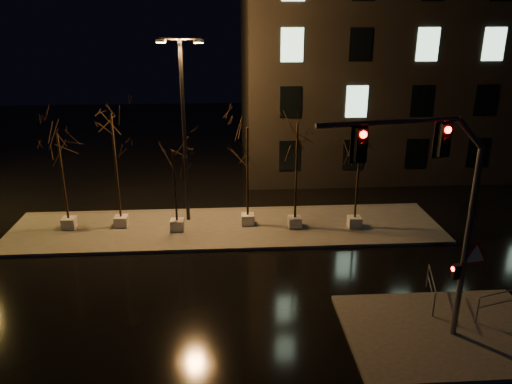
{
  "coord_description": "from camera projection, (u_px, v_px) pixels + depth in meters",
  "views": [
    {
      "loc": [
        -0.04,
        -17.64,
        10.44
      ],
      "look_at": [
        1.37,
        3.75,
        2.8
      ],
      "focal_mm": 35.0,
      "sensor_mm": 36.0,
      "label": 1
    }
  ],
  "objects": [
    {
      "name": "tree_1",
      "position": [
        113.0,
        140.0,
        24.19
      ],
      "size": [
        1.8,
        1.8,
        5.99
      ],
      "color": "beige",
      "rests_on": "median"
    },
    {
      "name": "tree_4",
      "position": [
        297.0,
        147.0,
        24.2
      ],
      "size": [
        1.8,
        1.8,
        5.57
      ],
      "color": "beige",
      "rests_on": "median"
    },
    {
      "name": "traffic_signal_mast",
      "position": [
        439.0,
        201.0,
        15.17
      ],
      "size": [
        6.11,
        1.02,
        7.52
      ],
      "rotation": [
        0.0,
        0.0,
        0.16
      ],
      "color": "slate",
      "rests_on": "sidewalk_corner"
    },
    {
      "name": "ground",
      "position": [
        228.0,
        289.0,
        20.08
      ],
      "size": [
        90.0,
        90.0,
        0.0
      ],
      "primitive_type": "plane",
      "color": "black",
      "rests_on": "ground"
    },
    {
      "name": "guard_rail_b",
      "position": [
        431.0,
        286.0,
        18.79
      ],
      "size": [
        0.62,
        2.08,
        1.02
      ],
      "rotation": [
        0.0,
        0.0,
        1.3
      ],
      "color": "slate",
      "rests_on": "sidewalk_corner"
    },
    {
      "name": "tree_5",
      "position": [
        360.0,
        146.0,
        24.18
      ],
      "size": [
        1.8,
        1.8,
        5.66
      ],
      "color": "beige",
      "rests_on": "median"
    },
    {
      "name": "sidewalk_corner",
      "position": [
        446.0,
        332.0,
        17.24
      ],
      "size": [
        7.0,
        5.0,
        0.15
      ],
      "primitive_type": "cube",
      "color": "#4A4842",
      "rests_on": "ground"
    },
    {
      "name": "guard_rail_a",
      "position": [
        504.0,
        300.0,
        17.82
      ],
      "size": [
        2.3,
        0.7,
        1.03
      ],
      "rotation": [
        0.0,
        0.0,
        0.28
      ],
      "color": "slate",
      "rests_on": "sidewalk_corner"
    },
    {
      "name": "tree_3",
      "position": [
        247.0,
        150.0,
        24.62
      ],
      "size": [
        1.8,
        1.8,
        5.24
      ],
      "color": "beige",
      "rests_on": "median"
    },
    {
      "name": "tree_0",
      "position": [
        60.0,
        156.0,
        24.22
      ],
      "size": [
        1.8,
        1.8,
        5.04
      ],
      "color": "beige",
      "rests_on": "median"
    },
    {
      "name": "median",
      "position": [
        227.0,
        228.0,
        25.7
      ],
      "size": [
        22.0,
        5.0,
        0.15
      ],
      "primitive_type": "cube",
      "color": "#4A4842",
      "rests_on": "ground"
    },
    {
      "name": "tree_2",
      "position": [
        174.0,
        169.0,
        24.18
      ],
      "size": [
        1.8,
        1.8,
        4.24
      ],
      "color": "beige",
      "rests_on": "median"
    },
    {
      "name": "streetlight_main",
      "position": [
        184.0,
        120.0,
        24.77
      ],
      "size": [
        2.3,
        0.76,
        9.26
      ],
      "rotation": [
        0.0,
        0.0,
        -0.22
      ],
      "color": "black",
      "rests_on": "median"
    },
    {
      "name": "building",
      "position": [
        420.0,
        59.0,
        35.36
      ],
      "size": [
        25.0,
        12.0,
        15.0
      ],
      "primitive_type": "cube",
      "color": "black",
      "rests_on": "ground"
    }
  ]
}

